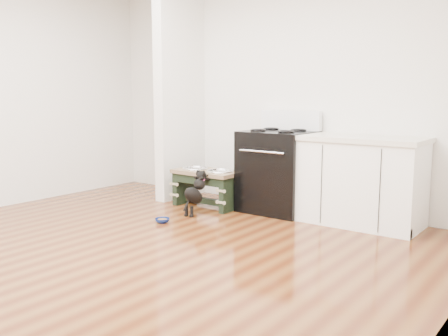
# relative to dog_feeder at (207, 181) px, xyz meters

# --- Properties ---
(ground) EXTENTS (5.00, 5.00, 0.00)m
(ground) POSITION_rel_dog_feeder_xyz_m (0.53, -1.84, -0.31)
(ground) COLOR #4A1F0D
(ground) RESTS_ON ground
(room_shell) EXTENTS (5.00, 5.00, 5.00)m
(room_shell) POSITION_rel_dog_feeder_xyz_m (0.53, -1.84, 1.31)
(room_shell) COLOR silver
(room_shell) RESTS_ON ground
(partition_wall) EXTENTS (0.15, 0.80, 2.70)m
(partition_wall) POSITION_rel_dog_feeder_xyz_m (-0.64, 0.26, 1.04)
(partition_wall) COLOR silver
(partition_wall) RESTS_ON ground
(oven_range) EXTENTS (0.76, 0.69, 1.14)m
(oven_range) POSITION_rel_dog_feeder_xyz_m (0.78, 0.32, 0.16)
(oven_range) COLOR black
(oven_range) RESTS_ON ground
(cabinet_run) EXTENTS (1.24, 0.64, 0.91)m
(cabinet_run) POSITION_rel_dog_feeder_xyz_m (1.76, 0.34, 0.14)
(cabinet_run) COLOR white
(cabinet_run) RESTS_ON ground
(dog_feeder) EXTENTS (0.80, 0.43, 0.46)m
(dog_feeder) POSITION_rel_dog_feeder_xyz_m (0.00, 0.00, 0.00)
(dog_feeder) COLOR black
(dog_feeder) RESTS_ON ground
(puppy) EXTENTS (0.14, 0.41, 0.49)m
(puppy) POSITION_rel_dog_feeder_xyz_m (0.14, -0.37, -0.05)
(puppy) COLOR black
(puppy) RESTS_ON ground
(floor_bowl) EXTENTS (0.18, 0.18, 0.05)m
(floor_bowl) POSITION_rel_dog_feeder_xyz_m (0.09, -0.86, -0.29)
(floor_bowl) COLOR navy
(floor_bowl) RESTS_ON ground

